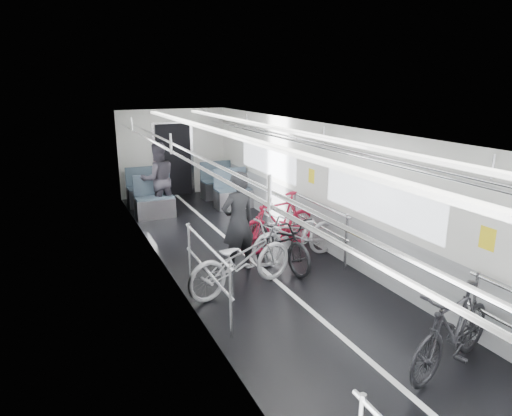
{
  "coord_description": "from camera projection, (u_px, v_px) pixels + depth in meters",
  "views": [
    {
      "loc": [
        -3.12,
        -5.5,
        3.15
      ],
      "look_at": [
        0.0,
        1.38,
        1.03
      ],
      "focal_mm": 32.0,
      "sensor_mm": 36.0,
      "label": 1
    }
  ],
  "objects": [
    {
      "name": "bike_right_mid",
      "position": [
        297.0,
        234.0,
        8.16
      ],
      "size": [
        1.93,
        0.89,
        0.98
      ],
      "primitive_type": "imported",
      "rotation": [
        0.0,
        0.0,
        -1.44
      ],
      "color": "#A8A7AC",
      "rests_on": "floor"
    },
    {
      "name": "person_seated",
      "position": [
        158.0,
        179.0,
        10.85
      ],
      "size": [
        0.88,
        0.7,
        1.76
      ],
      "primitive_type": "imported",
      "rotation": [
        0.0,
        0.0,
        3.19
      ],
      "color": "#28252C",
      "rests_on": "floor"
    },
    {
      "name": "bike_aisle",
      "position": [
        279.0,
        240.0,
        7.93
      ],
      "size": [
        0.86,
        1.88,
        0.95
      ],
      "primitive_type": "imported",
      "rotation": [
        0.0,
        0.0,
        0.13
      ],
      "color": "black",
      "rests_on": "floor"
    },
    {
      "name": "bike_right_far",
      "position": [
        279.0,
        222.0,
        8.65
      ],
      "size": [
        1.92,
        0.89,
        1.11
      ],
      "primitive_type": "imported",
      "rotation": [
        0.0,
        0.0,
        -1.37
      ],
      "color": "#A6142E",
      "rests_on": "floor"
    },
    {
      "name": "person_standing",
      "position": [
        238.0,
        222.0,
        7.63
      ],
      "size": [
        0.7,
        0.54,
        1.73
      ],
      "primitive_type": "imported",
      "rotation": [
        0.0,
        0.0,
        3.35
      ],
      "color": "black",
      "rests_on": "floor"
    },
    {
      "name": "car_shell",
      "position": [
        247.0,
        197.0,
        8.17
      ],
      "size": [
        3.02,
        14.01,
        2.41
      ],
      "color": "black",
      "rests_on": "ground"
    },
    {
      "name": "bike_left_far",
      "position": [
        241.0,
        260.0,
        6.99
      ],
      "size": [
        2.01,
        1.11,
        1.0
      ],
      "primitive_type": "imported",
      "rotation": [
        0.0,
        0.0,
        1.82
      ],
      "color": "#ACACB1",
      "rests_on": "floor"
    },
    {
      "name": "bike_right_near",
      "position": [
        453.0,
        330.0,
        5.04
      ],
      "size": [
        1.71,
        0.89,
        0.99
      ],
      "primitive_type": "imported",
      "rotation": [
        0.0,
        0.0,
        -1.3
      ],
      "color": "black",
      "rests_on": "floor"
    }
  ]
}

